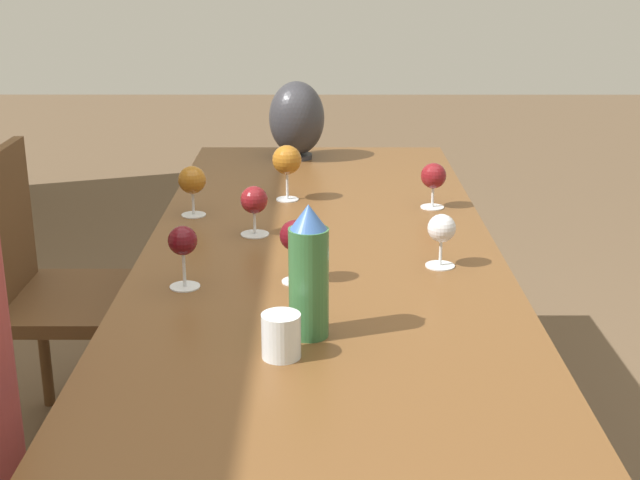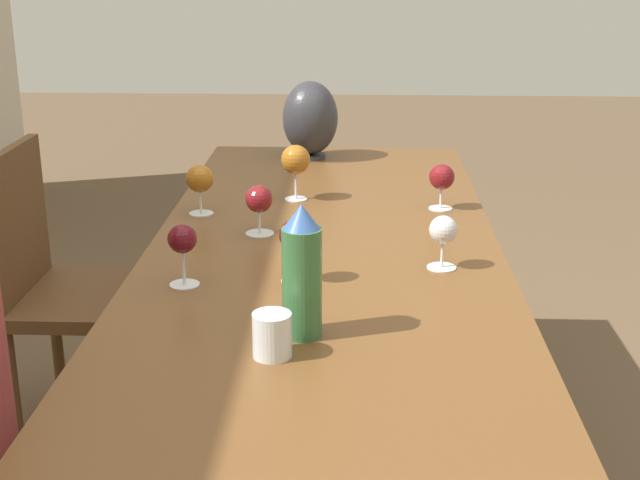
{
  "view_description": "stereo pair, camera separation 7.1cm",
  "coord_description": "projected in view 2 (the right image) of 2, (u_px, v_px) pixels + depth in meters",
  "views": [
    {
      "loc": [
        -1.78,
        -0.0,
        1.44
      ],
      "look_at": [
        -0.02,
        0.0,
        0.84
      ],
      "focal_mm": 50.0,
      "sensor_mm": 36.0,
      "label": 1
    },
    {
      "loc": [
        -1.78,
        -0.07,
        1.44
      ],
      "look_at": [
        -0.02,
        0.0,
        0.84
      ],
      "focal_mm": 50.0,
      "sensor_mm": 36.0,
      "label": 2
    }
  ],
  "objects": [
    {
      "name": "wine_glass_0",
      "position": [
        200.0,
        180.0,
        2.35
      ],
      "size": [
        0.07,
        0.07,
        0.13
      ],
      "color": "silver",
      "rests_on": "dining_table"
    },
    {
      "name": "wine_glass_7",
      "position": [
        259.0,
        201.0,
        2.19
      ],
      "size": [
        0.07,
        0.07,
        0.12
      ],
      "color": "silver",
      "rests_on": "dining_table"
    },
    {
      "name": "dining_table",
      "position": [
        320.0,
        312.0,
        1.93
      ],
      "size": [
        2.63,
        0.84,
        0.74
      ],
      "color": "brown",
      "rests_on": "ground_plane"
    },
    {
      "name": "water_bottle",
      "position": [
        302.0,
        273.0,
        1.61
      ],
      "size": [
        0.07,
        0.07,
        0.25
      ],
      "color": "#336638",
      "rests_on": "dining_table"
    },
    {
      "name": "wine_glass_5",
      "position": [
        295.0,
        236.0,
        1.88
      ],
      "size": [
        0.07,
        0.07,
        0.14
      ],
      "color": "silver",
      "rests_on": "dining_table"
    },
    {
      "name": "water_tumbler",
      "position": [
        272.0,
        335.0,
        1.55
      ],
      "size": [
        0.07,
        0.07,
        0.08
      ],
      "color": "silver",
      "rests_on": "dining_table"
    },
    {
      "name": "vase",
      "position": [
        310.0,
        119.0,
        2.95
      ],
      "size": [
        0.18,
        0.18,
        0.26
      ],
      "color": "#2D2D33",
      "rests_on": "dining_table"
    },
    {
      "name": "chair_far",
      "position": [
        68.0,
        283.0,
        2.61
      ],
      "size": [
        0.44,
        0.44,
        0.89
      ],
      "color": "brown",
      "rests_on": "ground_plane"
    },
    {
      "name": "wine_glass_4",
      "position": [
        296.0,
        161.0,
        2.48
      ],
      "size": [
        0.08,
        0.08,
        0.16
      ],
      "color": "silver",
      "rests_on": "dining_table"
    },
    {
      "name": "wine_glass_2",
      "position": [
        443.0,
        232.0,
        1.96
      ],
      "size": [
        0.07,
        0.07,
        0.12
      ],
      "color": "silver",
      "rests_on": "dining_table"
    },
    {
      "name": "wine_glass_6",
      "position": [
        182.0,
        241.0,
        1.86
      ],
      "size": [
        0.06,
        0.06,
        0.13
      ],
      "color": "silver",
      "rests_on": "dining_table"
    },
    {
      "name": "wine_glass_3",
      "position": [
        442.0,
        178.0,
        2.4
      ],
      "size": [
        0.07,
        0.07,
        0.12
      ],
      "color": "silver",
      "rests_on": "dining_table"
    }
  ]
}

